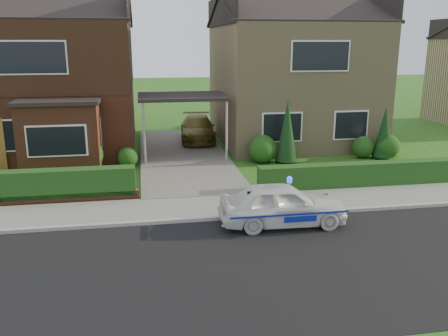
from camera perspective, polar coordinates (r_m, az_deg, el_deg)
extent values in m
plane|color=#275316|center=(10.95, 0.35, -12.12)|extent=(120.00, 120.00, 0.00)
cube|color=black|center=(10.95, 0.35, -12.12)|extent=(60.00, 6.00, 0.02)
cube|color=#9E9993|center=(13.69, -1.91, -6.16)|extent=(60.00, 0.16, 0.12)
cube|color=slate|center=(14.66, -2.48, -4.74)|extent=(60.00, 2.00, 0.10)
cube|color=#666059|center=(21.25, -4.88, 1.49)|extent=(3.80, 12.00, 0.12)
cube|color=brown|center=(24.04, -19.77, 9.10)|extent=(7.20, 8.00, 5.80)
cube|color=white|center=(20.06, -16.81, 4.01)|extent=(1.60, 0.08, 1.30)
cube|color=white|center=(20.01, -22.07, 12.21)|extent=(2.60, 0.08, 1.30)
cube|color=black|center=(23.96, -20.08, 12.55)|extent=(7.26, 8.06, 2.90)
cube|color=brown|center=(19.51, -19.12, 3.38)|extent=(3.00, 1.40, 2.70)
cube|color=black|center=(19.30, -19.48, 7.51)|extent=(3.20, 1.60, 0.14)
cube|color=tan|center=(24.86, 7.98, 9.99)|extent=(7.20, 8.00, 5.80)
cube|color=white|center=(20.77, 7.00, 4.89)|extent=(1.80, 0.08, 1.30)
cube|color=white|center=(21.89, 15.00, 5.01)|extent=(1.60, 0.08, 1.30)
cube|color=white|center=(20.99, 11.52, 13.06)|extent=(2.60, 0.08, 1.30)
cube|color=black|center=(20.80, -5.04, 8.58)|extent=(3.80, 3.00, 0.14)
cylinder|color=gray|center=(19.54, -9.58, 4.01)|extent=(0.10, 0.10, 2.70)
cylinder|color=gray|center=(19.84, 0.31, 4.39)|extent=(0.10, 0.10, 2.70)
cube|color=brown|center=(16.18, -23.94, -3.67)|extent=(7.70, 0.25, 0.36)
cube|color=#183D13|center=(16.37, -23.75, -4.10)|extent=(7.50, 0.55, 0.90)
cube|color=#183D13|center=(17.46, 16.21, -2.26)|extent=(7.50, 0.55, 0.80)
sphere|color=#183D13|center=(19.52, -16.24, 1.54)|extent=(1.32, 1.32, 1.32)
sphere|color=#183D13|center=(19.75, -11.49, 1.27)|extent=(0.84, 0.84, 0.84)
sphere|color=#183D13|center=(20.11, 4.62, 2.30)|extent=(1.20, 1.20, 1.20)
sphere|color=#183D13|center=(21.81, 16.35, 2.41)|extent=(0.96, 0.96, 0.96)
sphere|color=#183D13|center=(22.00, 19.04, 2.46)|extent=(1.08, 1.08, 1.08)
cone|color=black|center=(20.05, 7.58, 4.22)|extent=(0.90, 0.90, 2.60)
cone|color=black|center=(21.80, 18.71, 3.88)|extent=(0.90, 0.90, 2.20)
imported|color=silver|center=(13.31, 7.07, -4.40)|extent=(1.53, 3.58, 1.20)
sphere|color=#193FF2|center=(13.15, 7.90, -1.55)|extent=(0.17, 0.17, 0.17)
cube|color=navy|center=(12.68, 7.99, -5.66)|extent=(3.25, 0.02, 0.05)
cube|color=navy|center=(13.97, 6.22, -3.64)|extent=(3.25, 0.01, 0.05)
ellipsoid|color=black|center=(12.89, 3.01, -3.76)|extent=(0.22, 0.17, 0.21)
sphere|color=white|center=(12.84, 3.13, -3.88)|extent=(0.11, 0.11, 0.11)
sphere|color=black|center=(12.83, 3.12, -3.19)|extent=(0.13, 0.13, 0.13)
cone|color=black|center=(12.81, 2.92, -2.91)|extent=(0.04, 0.04, 0.05)
cone|color=black|center=(12.83, 3.31, -2.89)|extent=(0.04, 0.04, 0.05)
imported|color=brown|center=(24.23, -3.20, 4.79)|extent=(2.01, 4.27, 1.20)
imported|color=gray|center=(19.49, -19.97, 0.37)|extent=(0.44, 0.33, 0.77)
imported|color=gray|center=(19.04, -15.51, 0.37)|extent=(0.55, 0.55, 0.75)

